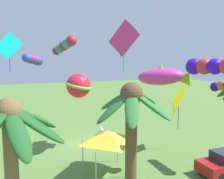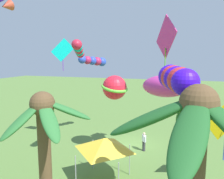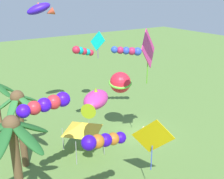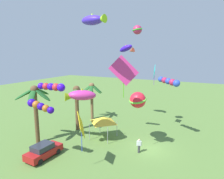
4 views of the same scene
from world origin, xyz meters
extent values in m
plane|color=#567A38|center=(0.00, 0.00, 0.00)|extent=(120.00, 120.00, 0.00)
cylinder|color=brown|center=(1.10, 10.97, 2.95)|extent=(0.53, 0.53, 5.89)
ellipsoid|color=#2D7033|center=(1.91, 10.97, 5.37)|extent=(1.77, 0.58, 1.51)
ellipsoid|color=#2D7033|center=(1.48, 11.71, 5.41)|extent=(1.34, 1.89, 1.43)
ellipsoid|color=#2D7033|center=(0.45, 11.50, 5.42)|extent=(1.78, 1.62, 1.42)
ellipsoid|color=#2D7033|center=(0.25, 10.55, 5.60)|extent=(2.05, 1.40, 1.07)
ellipsoid|color=#2D7033|center=(1.47, 10.16, 5.49)|extent=(1.33, 1.98, 1.28)
sphere|color=brown|center=(1.10, 10.97, 5.89)|extent=(1.00, 1.00, 1.00)
ellipsoid|color=#1E5623|center=(-3.45, 12.77, 6.20)|extent=(2.36, 0.76, 1.39)
ellipsoid|color=#1E5623|center=(-4.34, 13.84, 6.23)|extent=(1.12, 2.45, 1.33)
ellipsoid|color=#1E5623|center=(-4.39, 11.72, 6.08)|extent=(1.04, 2.31, 1.61)
sphere|color=brown|center=(-4.55, 12.74, 6.64)|extent=(0.94, 0.94, 0.94)
cylinder|color=#38383D|center=(-1.32, 0.86, 0.42)|extent=(0.26, 0.26, 0.84)
cube|color=silver|center=(-1.32, 0.86, 1.11)|extent=(0.38, 0.44, 0.54)
sphere|color=beige|center=(-1.32, 0.86, 1.48)|extent=(0.21, 0.21, 0.21)
cylinder|color=silver|center=(-1.21, 0.66, 1.06)|extent=(0.09, 0.09, 0.52)
cylinder|color=silver|center=(-1.43, 1.06, 1.06)|extent=(0.09, 0.09, 0.52)
cylinder|color=#9E9EA3|center=(-1.06, 4.91, 1.05)|extent=(0.06, 0.06, 2.10)
cylinder|color=#9E9EA3|center=(1.54, 4.91, 1.05)|extent=(0.06, 0.06, 2.10)
cylinder|color=#9E9EA3|center=(1.54, 7.51, 1.05)|extent=(0.06, 0.06, 2.10)
pyramid|color=yellow|center=(0.24, 6.21, 2.48)|extent=(2.86, 2.86, 0.75)
cone|color=#D64D33|center=(7.63, 5.45, 11.23)|extent=(0.93, 1.08, 0.94)
cube|color=#0CDDD2|center=(5.77, 1.33, 8.34)|extent=(1.93, 0.63, 2.01)
cylinder|color=#7114C6|center=(5.77, 1.33, 7.20)|extent=(0.04, 0.04, 1.31)
sphere|color=red|center=(0.91, 1.90, 5.37)|extent=(1.91, 1.91, 1.91)
torus|color=#65D73C|center=(0.91, 1.90, 5.37)|extent=(2.87, 2.87, 0.70)
cylinder|color=blue|center=(-6.64, 4.62, 2.67)|extent=(0.06, 0.06, 1.87)
sphere|color=red|center=(2.31, 5.46, 8.51)|extent=(0.67, 0.67, 0.67)
sphere|color=#0CA8AC|center=(2.46, 5.04, 8.38)|extent=(0.65, 0.65, 0.65)
sphere|color=red|center=(2.61, 4.61, 8.24)|extent=(0.62, 0.62, 0.62)
sphere|color=#0CA8AC|center=(2.76, 4.19, 8.10)|extent=(0.59, 0.59, 0.59)
sphere|color=red|center=(2.91, 3.76, 7.96)|extent=(0.57, 0.57, 0.57)
cube|color=#E03289|center=(-2.90, 2.09, 9.12)|extent=(1.62, 2.62, 3.02)
cylinder|color=#54B91B|center=(-2.90, 2.09, 7.39)|extent=(0.06, 0.06, 1.98)
sphere|color=blue|center=(3.43, -1.99, 7.28)|extent=(0.85, 0.85, 0.85)
sphere|color=#B52350|center=(3.70, -1.46, 7.34)|extent=(0.82, 0.82, 0.82)
sphere|color=blue|center=(3.98, -0.94, 7.40)|extent=(0.79, 0.79, 0.79)
sphere|color=#B52350|center=(4.25, -0.41, 7.46)|extent=(0.75, 0.75, 0.75)
sphere|color=blue|center=(4.52, 0.12, 7.52)|extent=(0.72, 0.72, 0.72)
ellipsoid|color=#D43396|center=(-3.27, 6.85, 6.27)|extent=(3.29, 3.30, 1.34)
cone|color=#8AA516|center=(-4.24, 7.83, 6.16)|extent=(1.43, 1.43, 1.04)
cone|color=#8AA516|center=(-3.27, 6.85, 6.77)|extent=(0.87, 0.87, 0.63)
sphere|color=#380EEF|center=(-3.69, 9.43, 6.99)|extent=(0.92, 0.92, 0.92)
sphere|color=red|center=(-3.83, 10.06, 7.00)|extent=(0.89, 0.89, 0.89)
sphere|color=#380EEF|center=(-3.96, 10.69, 7.01)|extent=(0.85, 0.85, 0.85)
sphere|color=red|center=(-4.10, 11.33, 7.03)|extent=(0.81, 0.81, 0.81)
sphere|color=#380EEF|center=(-4.23, 11.96, 7.04)|extent=(0.78, 0.78, 0.78)
camera|label=1|loc=(6.04, 20.17, 7.33)|focal=38.94mm
camera|label=2|loc=(-4.16, 18.26, 7.72)|focal=35.33mm
camera|label=3|loc=(-18.13, 15.37, 13.22)|focal=43.79mm
camera|label=4|loc=(-20.41, -5.52, 10.68)|focal=31.25mm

